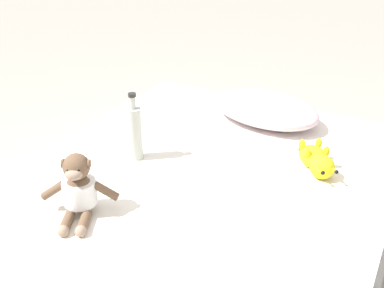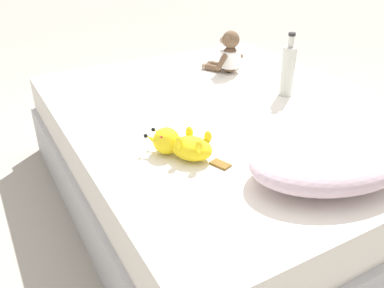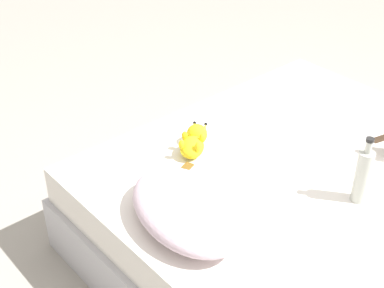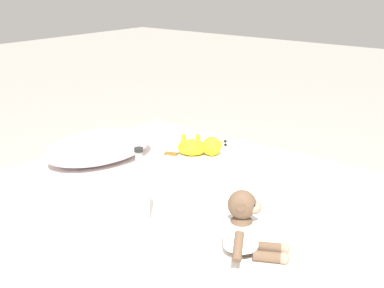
{
  "view_description": "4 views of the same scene",
  "coord_description": "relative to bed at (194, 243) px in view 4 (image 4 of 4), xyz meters",
  "views": [
    {
      "loc": [
        0.74,
        -1.43,
        1.48
      ],
      "look_at": [
        -0.05,
        0.02,
        0.6
      ],
      "focal_mm": 42.95,
      "sensor_mm": 36.0,
      "label": 1
    },
    {
      "loc": [
        1.0,
        1.41,
        1.22
      ],
      "look_at": [
        0.38,
        0.31,
        0.53
      ],
      "focal_mm": 38.04,
      "sensor_mm": 36.0,
      "label": 2
    },
    {
      "loc": [
        -1.25,
        1.71,
        1.95
      ],
      "look_at": [
        0.38,
        0.31,
        0.53
      ],
      "focal_mm": 52.27,
      "sensor_mm": 36.0,
      "label": 3
    },
    {
      "loc": [
        -1.53,
        -1.2,
        1.38
      ],
      "look_at": [
        0.38,
        0.31,
        0.53
      ],
      "focal_mm": 46.53,
      "sensor_mm": 36.0,
      "label": 4
    }
  ],
  "objects": [
    {
      "name": "plush_monkey",
      "position": [
        -0.27,
        -0.43,
        0.33
      ],
      "size": [
        0.27,
        0.25,
        0.24
      ],
      "color": "brown",
      "rests_on": "bed"
    },
    {
      "name": "bed",
      "position": [
        0.0,
        0.0,
        0.0
      ],
      "size": [
        1.51,
        1.84,
        0.47
      ],
      "color": "#B2B2B7",
      "rests_on": "ground_plane"
    },
    {
      "name": "ground_plane",
      "position": [
        0.0,
        0.0,
        -0.23
      ],
      "size": [
        16.0,
        16.0,
        0.0
      ],
      "primitive_type": "plane",
      "color": "#9E998E"
    },
    {
      "name": "plush_yellow_creature",
      "position": [
        0.4,
        0.27,
        0.29
      ],
      "size": [
        0.23,
        0.3,
        0.1
      ],
      "color": "yellow",
      "rests_on": "bed"
    },
    {
      "name": "pillow",
      "position": [
        0.03,
        0.64,
        0.31
      ],
      "size": [
        0.64,
        0.46,
        0.14
      ],
      "color": "silver",
      "rests_on": "bed"
    },
    {
      "name": "glass_bottle",
      "position": [
        -0.32,
        -0.0,
        0.36
      ],
      "size": [
        0.07,
        0.07,
        0.3
      ],
      "color": "#B7BCB2",
      "rests_on": "bed"
    }
  ]
}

